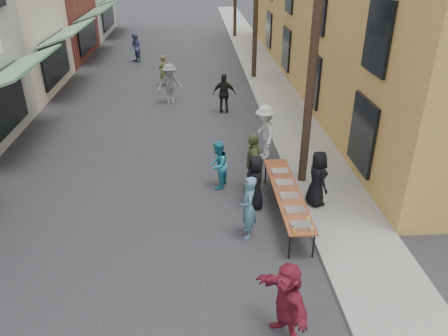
{
  "coord_description": "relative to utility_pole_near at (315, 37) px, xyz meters",
  "views": [
    {
      "loc": [
        1.03,
        -8.91,
        6.76
      ],
      "look_at": [
        1.74,
        1.63,
        1.3
      ],
      "focal_mm": 35.0,
      "sensor_mm": 36.0,
      "label": 1
    }
  ],
  "objects": [
    {
      "name": "catering_tray_foil_b",
      "position": [
        -0.87,
        -2.82,
        -3.71
      ],
      "size": [
        0.5,
        0.33,
        0.08
      ],
      "primitive_type": "cube",
      "color": "#B2B2B7",
      "rests_on": "serving_table"
    },
    {
      "name": "passerby_far",
      "position": [
        -6.94,
        16.12,
        -3.61
      ],
      "size": [
        1.05,
        1.1,
        1.79
      ],
      "primitive_type": "imported",
      "rotation": [
        0.0,
        0.0,
        5.33
      ],
      "color": "#4A5990",
      "rests_on": "ground"
    },
    {
      "name": "utility_pole_near",
      "position": [
        0.0,
        0.0,
        0.0
      ],
      "size": [
        0.26,
        0.26,
        9.0
      ],
      "primitive_type": "cylinder",
      "color": "#2D2116",
      "rests_on": "ground"
    },
    {
      "name": "guest_front_b",
      "position": [
        -2.04,
        -2.7,
        -3.65
      ],
      "size": [
        0.43,
        0.63,
        1.7
      ],
      "primitive_type": "imported",
      "rotation": [
        0.0,
        0.0,
        -1.61
      ],
      "color": "teal",
      "rests_on": "ground"
    },
    {
      "name": "passerby_right",
      "position": [
        -4.95,
        10.84,
        -3.69
      ],
      "size": [
        0.61,
        0.7,
        1.62
      ],
      "primitive_type": "imported",
      "rotation": [
        0.0,
        0.0,
        4.26
      ],
      "color": "brown",
      "rests_on": "ground"
    },
    {
      "name": "serving_table",
      "position": [
        -0.87,
        -1.82,
        -3.79
      ],
      "size": [
        0.7,
        4.0,
        0.75
      ],
      "color": "brown",
      "rests_on": "ground"
    },
    {
      "name": "catering_tray_foil_d",
      "position": [
        -0.87,
        -1.42,
        -3.71
      ],
      "size": [
        0.5,
        0.33,
        0.08
      ],
      "primitive_type": "cube",
      "color": "#B2B2B7",
      "rests_on": "serving_table"
    },
    {
      "name": "catering_tray_buns_end",
      "position": [
        -0.87,
        -0.72,
        -3.71
      ],
      "size": [
        0.5,
        0.33,
        0.08
      ],
      "primitive_type": "cube",
      "color": "tan",
      "rests_on": "serving_table"
    },
    {
      "name": "passerby_mid",
      "position": [
        -2.02,
        6.55,
        -3.63
      ],
      "size": [
        1.08,
        0.58,
        1.74
      ],
      "primitive_type": "imported",
      "rotation": [
        0.0,
        0.0,
        2.98
      ],
      "color": "black",
      "rests_on": "ground"
    },
    {
      "name": "catering_tray_sausage",
      "position": [
        -0.87,
        -3.47,
        -3.71
      ],
      "size": [
        0.5,
        0.33,
        0.08
      ],
      "primitive_type": "cube",
      "color": "maroon",
      "rests_on": "serving_table"
    },
    {
      "name": "cup_stack",
      "position": [
        -0.67,
        -3.72,
        -3.69
      ],
      "size": [
        0.08,
        0.08,
        0.12
      ],
      "primitive_type": "cylinder",
      "color": "tan",
      "rests_on": "serving_table"
    },
    {
      "name": "guest_front_e",
      "position": [
        -1.64,
        -0.48,
        -3.55
      ],
      "size": [
        0.5,
        1.13,
        1.91
      ],
      "primitive_type": "imported",
      "rotation": [
        0.0,
        0.0,
        -1.61
      ],
      "color": "#535A34",
      "rests_on": "ground"
    },
    {
      "name": "sidewalk",
      "position": [
        0.7,
        12.0,
        -4.45
      ],
      "size": [
        2.2,
        60.0,
        0.1
      ],
      "primitive_type": "cube",
      "color": "gray",
      "rests_on": "ground"
    },
    {
      "name": "server",
      "position": [
        0.05,
        -1.43,
        -3.59
      ],
      "size": [
        0.7,
        0.9,
        1.63
      ],
      "primitive_type": "imported",
      "rotation": [
        0.0,
        0.0,
        1.82
      ],
      "color": "black",
      "rests_on": "sidewalk"
    },
    {
      "name": "ground",
      "position": [
        -4.3,
        -3.0,
        -4.5
      ],
      "size": [
        120.0,
        120.0,
        0.0
      ],
      "primitive_type": "plane",
      "color": "#28282B",
      "rests_on": "ground"
    },
    {
      "name": "condiment_jar_b",
      "position": [
        -1.09,
        -3.67,
        -3.71
      ],
      "size": [
        0.07,
        0.07,
        0.08
      ],
      "primitive_type": "cylinder",
      "color": "#A57F26",
      "rests_on": "serving_table"
    },
    {
      "name": "guest_front_a",
      "position": [
        -1.68,
        -1.31,
        -3.71
      ],
      "size": [
        0.57,
        0.81,
        1.58
      ],
      "primitive_type": "imported",
      "rotation": [
        0.0,
        0.0,
        -1.48
      ],
      "color": "black",
      "rests_on": "ground"
    },
    {
      "name": "guest_front_d",
      "position": [
        -0.93,
        1.87,
        -3.54
      ],
      "size": [
        0.87,
        1.32,
        1.92
      ],
      "primitive_type": "imported",
      "rotation": [
        0.0,
        0.0,
        -1.44
      ],
      "color": "silver",
      "rests_on": "ground"
    },
    {
      "name": "passerby_left",
      "position": [
        -4.46,
        8.02,
        -3.57
      ],
      "size": [
        1.36,
        1.02,
        1.86
      ],
      "primitive_type": "imported",
      "rotation": [
        0.0,
        0.0,
        0.31
      ],
      "color": "slate",
      "rests_on": "ground"
    },
    {
      "name": "guest_front_c",
      "position": [
        -2.67,
        -0.13,
        -3.73
      ],
      "size": [
        0.82,
        0.91,
        1.53
      ],
      "primitive_type": "imported",
      "rotation": [
        0.0,
        0.0,
        -1.95
      ],
      "color": "teal",
      "rests_on": "ground"
    },
    {
      "name": "condiment_jar_c",
      "position": [
        -1.09,
        -3.57,
        -3.71
      ],
      "size": [
        0.07,
        0.07,
        0.08
      ],
      "primitive_type": "cylinder",
      "color": "#A57F26",
      "rests_on": "serving_table"
    },
    {
      "name": "catering_tray_buns",
      "position": [
        -0.87,
        -2.12,
        -3.71
      ],
      "size": [
        0.5,
        0.33,
        0.08
      ],
      "primitive_type": "cube",
      "color": "tan",
      "rests_on": "serving_table"
    },
    {
      "name": "guest_queue_back",
      "position": [
        -1.7,
        -5.94,
        -3.66
      ],
      "size": [
        1.06,
        1.63,
        1.68
      ],
      "primitive_type": "imported",
      "rotation": [
        0.0,
        0.0,
        -1.18
      ],
      "color": "maroon",
      "rests_on": "ground"
    },
    {
      "name": "condiment_jar_a",
      "position": [
        -1.09,
        -3.77,
        -3.71
      ],
      "size": [
        0.07,
        0.07,
        0.08
      ],
      "primitive_type": "cylinder",
      "color": "#A57F26",
      "rests_on": "serving_table"
    }
  ]
}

